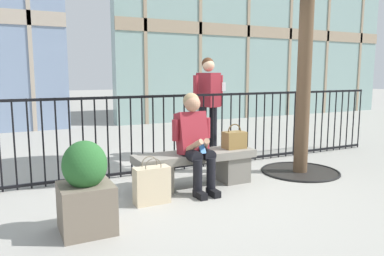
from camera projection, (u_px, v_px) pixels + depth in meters
ground_plane at (195, 186)px, 4.82m from camera, size 60.00×60.00×0.00m
stone_bench at (195, 166)px, 4.78m from camera, size 1.60×0.44×0.45m
seated_person_with_phone at (195, 139)px, 4.58m from camera, size 0.52×0.66×1.21m
handbag_on_bench at (234, 140)px, 4.99m from camera, size 0.29×0.19×0.33m
shopping_bag at (152, 185)px, 4.16m from camera, size 0.40×0.18×0.53m
bystander_at_railing at (208, 101)px, 6.21m from camera, size 0.55×0.42×1.71m
bystander_further_back at (208, 99)px, 6.51m from camera, size 0.55×0.43×1.71m
plaza_railing at (169, 133)px, 5.50m from camera, size 8.13×0.04×1.14m
planter at (86, 190)px, 3.39m from camera, size 0.47×0.47×0.85m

